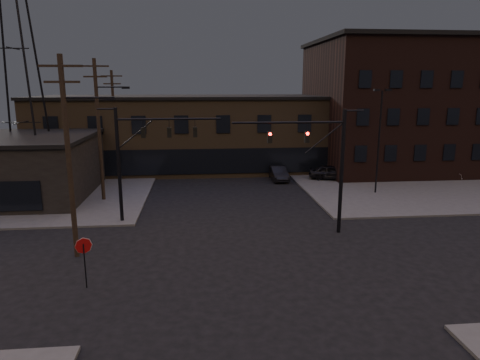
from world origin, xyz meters
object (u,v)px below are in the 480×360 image
stop_sign (84,251)px  traffic_signal_near (325,158)px  traffic_signal_far (137,152)px  parked_car_lot_b (441,172)px  parked_car_lot_a (331,172)px  car_crossing (278,173)px

stop_sign → traffic_signal_near: bearing=25.9°
traffic_signal_far → parked_car_lot_b: (28.73, 11.04, -4.24)m
traffic_signal_far → stop_sign: (-1.28, -9.99, -3.17)m
parked_car_lot_a → car_crossing: (-5.18, 0.88, -0.18)m
stop_sign → parked_car_lot_b: (30.02, 21.02, -1.07)m
stop_sign → parked_car_lot_a: (18.68, 21.67, -0.96)m
parked_car_lot_a → car_crossing: size_ratio=1.01×
traffic_signal_far → stop_sign: size_ratio=3.23×
traffic_signal_near → parked_car_lot_b: traffic_signal_near is taller
traffic_signal_far → car_crossing: size_ratio=1.88×
traffic_signal_near → traffic_signal_far: size_ratio=1.00×
traffic_signal_far → parked_car_lot_b: 31.07m
traffic_signal_far → car_crossing: bearing=45.8°
traffic_signal_near → parked_car_lot_a: traffic_signal_near is taller
parked_car_lot_b → traffic_signal_far: bearing=118.4°
traffic_signal_near → parked_car_lot_a: size_ratio=1.87×
traffic_signal_far → traffic_signal_near: bearing=-16.2°
traffic_signal_near → parked_car_lot_b: size_ratio=1.85×
parked_car_lot_a → parked_car_lot_b: bearing=-77.3°
parked_car_lot_b → car_crossing: (-16.52, 1.53, -0.08)m
stop_sign → car_crossing: (13.50, 22.55, -1.15)m
traffic_signal_far → parked_car_lot_a: 21.36m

